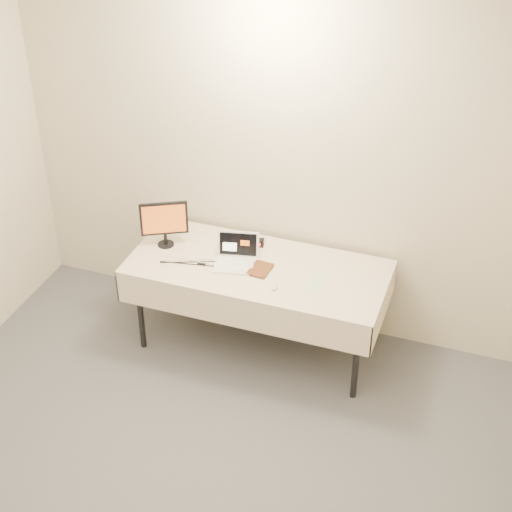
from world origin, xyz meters
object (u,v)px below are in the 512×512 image
(book, at_px, (251,257))
(monitor, at_px, (164,221))
(laptop, at_px, (237,257))
(table, at_px, (258,273))

(book, bearing_deg, monitor, 178.43)
(laptop, relative_size, book, 1.82)
(monitor, height_order, book, monitor)
(table, xyz_separation_m, book, (-0.04, -0.04, 0.16))
(laptop, relative_size, monitor, 0.97)
(laptop, height_order, book, laptop)
(laptop, xyz_separation_m, book, (0.12, -0.03, 0.04))
(laptop, distance_m, book, 0.13)
(laptop, bearing_deg, monitor, 163.20)
(laptop, distance_m, monitor, 0.60)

